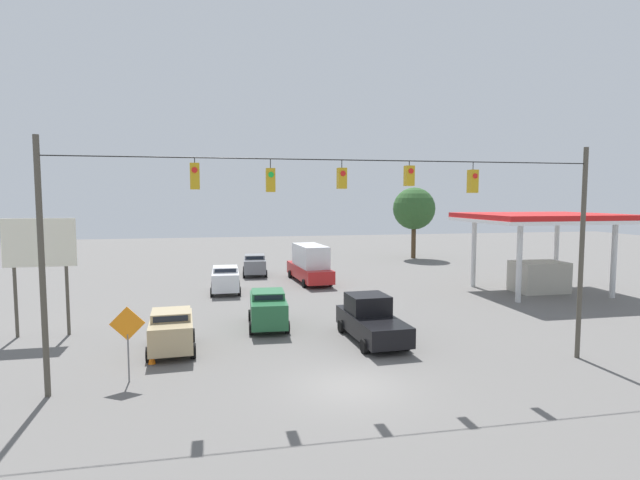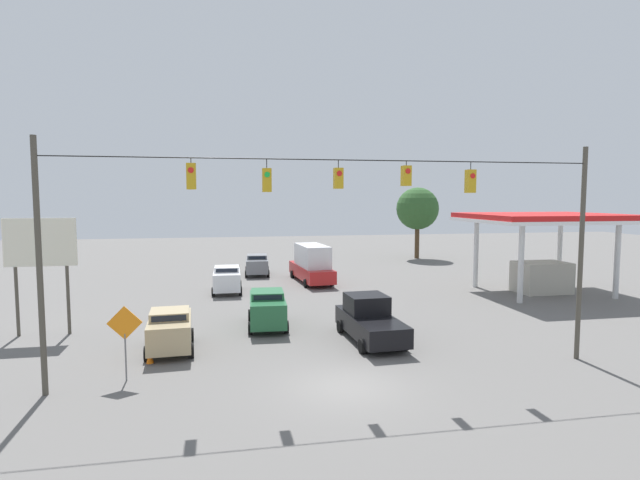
# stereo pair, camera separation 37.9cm
# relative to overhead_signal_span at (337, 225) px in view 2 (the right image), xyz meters

# --- Properties ---
(ground_plane) EXTENTS (140.00, 140.00, 0.00)m
(ground_plane) POSITION_rel_overhead_signal_span_xyz_m (-0.03, 1.24, -5.79)
(ground_plane) COLOR #605E5B
(overhead_signal_span) EXTENTS (21.02, 0.38, 8.91)m
(overhead_signal_span) POSITION_rel_overhead_signal_span_xyz_m (0.00, 0.00, 0.00)
(overhead_signal_span) COLOR #4C473D
(overhead_signal_span) RESTS_ON ground_plane
(sedan_grey_withflow_deep) EXTENTS (2.26, 4.00, 1.82)m
(sedan_grey_withflow_deep) POSITION_rel_overhead_signal_span_xyz_m (1.44, -25.50, -4.84)
(sedan_grey_withflow_deep) COLOR slate
(sedan_grey_withflow_deep) RESTS_ON ground_plane
(box_truck_red_oncoming_deep) EXTENTS (2.76, 7.39, 3.04)m
(box_truck_red_oncoming_deep) POSITION_rel_overhead_signal_span_xyz_m (-2.65, -20.97, -4.29)
(box_truck_red_oncoming_deep) COLOR red
(box_truck_red_oncoming_deep) RESTS_ON ground_plane
(pickup_truck_black_crossing_near) EXTENTS (2.44, 5.47, 2.12)m
(pickup_truck_black_crossing_near) POSITION_rel_overhead_signal_span_xyz_m (-2.58, -4.31, -4.81)
(pickup_truck_black_crossing_near) COLOR black
(pickup_truck_black_crossing_near) RESTS_ON ground_plane
(sedan_tan_parked_shoulder) EXTENTS (2.22, 3.98, 1.85)m
(sedan_tan_parked_shoulder) POSITION_rel_overhead_signal_span_xyz_m (6.64, -4.40, -4.82)
(sedan_tan_parked_shoulder) COLOR tan
(sedan_tan_parked_shoulder) RESTS_ON ground_plane
(sedan_green_withflow_mid) EXTENTS (2.19, 4.42, 1.94)m
(sedan_green_withflow_mid) POSITION_rel_overhead_signal_span_xyz_m (2.03, -7.71, -4.77)
(sedan_green_withflow_mid) COLOR #236038
(sedan_green_withflow_mid) RESTS_ON ground_plane
(sedan_white_withflow_far) EXTENTS (2.13, 3.95, 1.91)m
(sedan_white_withflow_far) POSITION_rel_overhead_signal_span_xyz_m (4.09, -17.78, -4.79)
(sedan_white_withflow_far) COLOR silver
(sedan_white_withflow_far) RESTS_ON ground_plane
(traffic_cone_nearest) EXTENTS (0.30, 0.30, 0.57)m
(traffic_cone_nearest) POSITION_rel_overhead_signal_span_xyz_m (7.30, -2.80, -5.50)
(traffic_cone_nearest) COLOR orange
(traffic_cone_nearest) RESTS_ON ground_plane
(traffic_cone_second) EXTENTS (0.30, 0.30, 0.57)m
(traffic_cone_second) POSITION_rel_overhead_signal_span_xyz_m (7.05, -5.64, -5.50)
(traffic_cone_second) COLOR orange
(traffic_cone_second) RESTS_ON ground_plane
(traffic_cone_third) EXTENTS (0.30, 0.30, 0.57)m
(traffic_cone_third) POSITION_rel_overhead_signal_span_xyz_m (7.07, -8.47, -5.50)
(traffic_cone_third) COLOR orange
(traffic_cone_third) RESTS_ON ground_plane
(gas_station) EXTENTS (10.30, 8.50, 5.67)m
(gas_station) POSITION_rel_overhead_signal_span_xyz_m (-18.18, -13.62, -1.66)
(gas_station) COLOR red
(gas_station) RESTS_ON ground_plane
(roadside_billboard) EXTENTS (3.34, 0.16, 5.83)m
(roadside_billboard) POSITION_rel_overhead_signal_span_xyz_m (13.09, -8.21, -1.60)
(roadside_billboard) COLOR #4C473D
(roadside_billboard) RESTS_ON ground_plane
(work_zone_sign) EXTENTS (1.27, 0.06, 2.84)m
(work_zone_sign) POSITION_rel_overhead_signal_span_xyz_m (7.87, -0.88, -3.80)
(work_zone_sign) COLOR slate
(work_zone_sign) RESTS_ON ground_plane
(tree_horizon_left) EXTENTS (4.70, 4.70, 7.95)m
(tree_horizon_left) POSITION_rel_overhead_signal_span_xyz_m (-16.97, -34.36, -0.23)
(tree_horizon_left) COLOR #4C3823
(tree_horizon_left) RESTS_ON ground_plane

